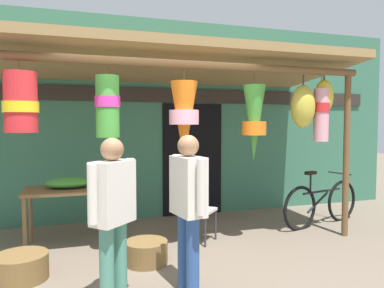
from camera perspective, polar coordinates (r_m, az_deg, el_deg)
name	(u,v)px	position (r m, az deg, el deg)	size (l,w,h in m)	color
ground_plane	(169,264)	(4.48, -3.60, -18.36)	(30.00, 30.00, 0.00)	#756656
shop_facade	(137,119)	(6.42, -8.58, 3.87)	(10.31, 0.29, 3.45)	#387056
market_stall_canopy	(176,80)	(5.33, -2.53, 10.05)	(5.29, 2.52, 2.68)	brown
display_table	(70,195)	(5.18, -18.61, -7.59)	(1.16, 0.70, 0.78)	brown
flower_heap_on_table	(70,183)	(5.17, -18.67, -5.76)	(0.60, 0.42, 0.14)	green
folding_chair	(194,205)	(5.15, 0.28, -9.59)	(0.57, 0.57, 0.84)	beige
wicker_basket_by_table	(146,252)	(4.49, -7.20, -16.50)	(0.51, 0.51, 0.27)	brown
wicker_basket_spare	(21,267)	(4.42, -25.28, -17.08)	(0.55, 0.55, 0.27)	brown
parked_bicycle	(322,204)	(6.33, 19.70, -8.80)	(1.70, 0.58, 0.92)	black
vendor_in_orange	(113,208)	(3.37, -12.33, -9.82)	(0.45, 0.44, 1.52)	#4C8E7A
customer_foreground	(188,201)	(3.56, -0.59, -8.87)	(0.29, 0.59, 1.54)	#2D5193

